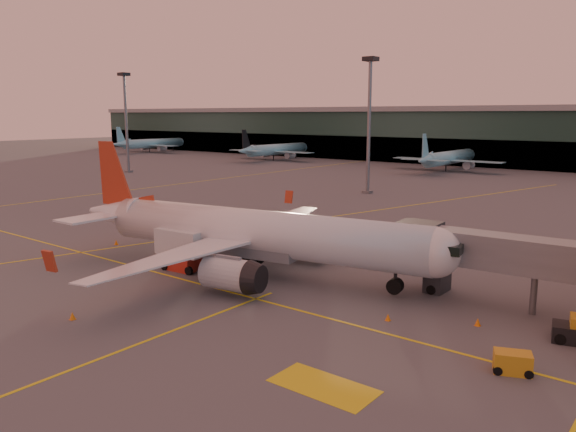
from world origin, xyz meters
The scene contains 14 objects.
ground centered at (0.00, 0.00, 0.00)m, with size 600.00×600.00×0.00m, color #4C4F54.
taxi_markings centered at (-7.32, 44.49, 0.01)m, with size 100.12×173.00×0.01m.
terminal centered at (0.00, 141.79, 8.76)m, with size 400.00×20.00×17.60m.
mast_west_far centered at (-90.00, 62.00, 14.86)m, with size 2.40×2.40×25.60m.
mast_west_near centered at (-20.00, 66.00, 14.86)m, with size 2.40×2.40×25.60m.
main_airplane centered at (-0.53, 10.12, 3.96)m, with size 40.27×36.52×12.20m.
jet_bridge centered at (25.30, 15.58, 4.15)m, with size 23.63×4.77×5.98m.
catering_truck centered at (-6.53, 7.26, 2.29)m, with size 5.35×2.70×4.02m.
gpu_cart centered at (25.78, 4.22, 0.62)m, with size 2.50×2.03×1.27m.
cone_nose centered at (21.53, 10.39, 0.27)m, with size 0.44×0.44×0.57m.
cone_tail centered at (-20.79, 9.62, 0.29)m, with size 0.47×0.47×0.60m.
cone_wing_right centered at (-2.57, -6.96, 0.28)m, with size 0.46×0.46×0.58m.
cone_wing_left centered at (-0.24, 28.50, 0.28)m, with size 0.45×0.45×0.58m.
cone_fwd centered at (15.95, 7.33, 0.25)m, with size 0.41×0.41×0.53m.
Camera 1 is at (34.47, -28.19, 14.97)m, focal length 35.00 mm.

